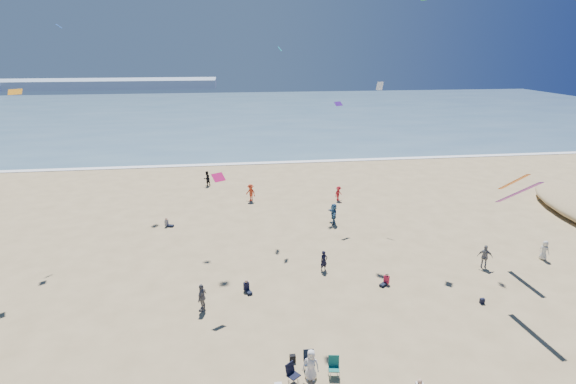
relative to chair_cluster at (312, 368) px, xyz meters
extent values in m
cube|color=#476B84|center=(-2.51, 91.97, -0.47)|extent=(220.00, 100.00, 0.06)
cube|color=white|center=(-2.51, 41.97, -0.46)|extent=(220.00, 1.20, 0.08)
cube|color=#7A8EA8|center=(-62.51, 166.97, 1.10)|extent=(110.00, 20.00, 3.20)
imported|color=#325D8A|center=(5.55, 19.22, 0.44)|extent=(0.65, 1.77, 1.88)
imported|color=black|center=(-6.18, 32.44, 0.36)|extent=(1.06, 1.05, 1.73)
imported|color=red|center=(-1.50, 26.48, 0.39)|extent=(1.30, 1.27, 1.79)
imported|color=white|center=(-0.10, -0.14, 0.30)|extent=(0.89, 0.70, 1.60)
imported|color=red|center=(7.52, 25.40, 0.26)|extent=(1.12, 1.05, 1.52)
imported|color=silver|center=(19.51, 10.06, 0.25)|extent=(0.72, 0.86, 1.50)
imported|color=slate|center=(-5.52, 6.55, 0.38)|extent=(0.79, 1.12, 1.77)
imported|color=gray|center=(14.37, 9.42, 0.37)|extent=(1.11, 0.83, 1.75)
imported|color=black|center=(2.81, 10.52, 0.26)|extent=(0.64, 0.53, 1.51)
cube|color=black|center=(-0.78, 1.20, -0.31)|extent=(0.30, 0.22, 0.38)
cube|color=black|center=(11.69, 4.98, -0.33)|extent=(0.28, 0.18, 0.34)
cube|color=#FFAA23|center=(-17.09, 14.03, 11.95)|extent=(0.94, 0.86, 0.39)
cube|color=white|center=(9.90, 21.47, 11.42)|extent=(0.59, 0.58, 0.70)
cube|color=#14C2D6|center=(0.90, 20.36, 14.55)|extent=(0.41, 0.72, 0.35)
cube|color=#D0135F|center=(-4.24, 8.68, 7.24)|extent=(0.88, 0.80, 0.43)
cube|color=#4B1B91|center=(6.15, 21.24, 9.95)|extent=(0.87, 0.72, 0.34)
cube|color=blue|center=(-15.80, 20.17, 16.19)|extent=(0.47, 0.62, 0.30)
cube|color=purple|center=(13.09, 5.25, 6.61)|extent=(0.35, 3.14, 2.21)
cube|color=orange|center=(16.16, 10.12, 5.69)|extent=(0.35, 2.64, 1.87)
camera|label=1|loc=(-3.56, -17.61, 14.73)|focal=28.00mm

